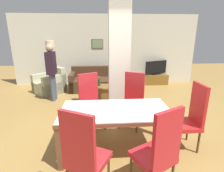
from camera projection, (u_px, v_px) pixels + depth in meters
ground_plane at (115, 149)px, 3.09m from camera, size 18.00×18.00×0.00m
back_wall at (106, 50)px, 6.91m from camera, size 7.20×0.09×2.70m
divider_pillar at (119, 60)px, 4.20m from camera, size 0.50×0.36×2.70m
dining_table at (116, 118)px, 2.92m from camera, size 1.82×0.93×0.77m
dining_chair_near_right at (159, 150)px, 2.12m from camera, size 0.62×0.62×1.17m
dining_chair_head_right at (191, 116)px, 3.01m from camera, size 0.46×0.46×1.17m
dining_chair_far_left at (91, 100)px, 3.72m from camera, size 0.62×0.62×1.17m
dining_chair_far_right at (133, 99)px, 3.79m from camera, size 0.62×0.62×1.17m
dining_chair_near_left at (84, 153)px, 2.07m from camera, size 0.62×0.62×1.17m
sofa at (98, 82)px, 6.41m from camera, size 1.94×0.95×0.81m
armchair at (50, 84)px, 6.04m from camera, size 1.17×1.17×0.87m
coffee_table at (102, 92)px, 5.43m from camera, size 0.57×0.55×0.42m
bottle at (99, 82)px, 5.37m from camera, size 0.08×0.08×0.29m
tv_stand at (155, 79)px, 7.10m from camera, size 0.96×0.40×0.41m
tv_screen at (156, 68)px, 6.97m from camera, size 0.95×0.43×0.54m
floor_lamp at (50, 49)px, 6.15m from camera, size 0.30×0.30×1.75m
standing_person at (51, 69)px, 5.16m from camera, size 0.23×0.39×1.70m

